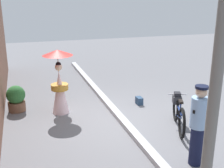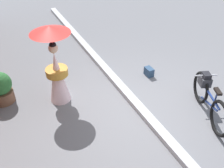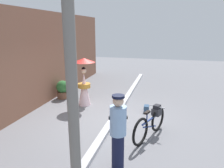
{
  "view_description": "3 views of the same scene",
  "coord_description": "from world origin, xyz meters",
  "px_view_note": "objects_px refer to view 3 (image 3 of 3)",
  "views": [
    {
      "loc": [
        -6.62,
        2.44,
        3.25
      ],
      "look_at": [
        0.16,
        0.23,
        1.04
      ],
      "focal_mm": 45.72,
      "sensor_mm": 36.0,
      "label": 1
    },
    {
      "loc": [
        -3.51,
        2.44,
        3.83
      ],
      "look_at": [
        0.16,
        0.6,
        0.81
      ],
      "focal_mm": 40.1,
      "sensor_mm": 36.0,
      "label": 2
    },
    {
      "loc": [
        -6.17,
        -1.61,
        2.91
      ],
      "look_at": [
        0.23,
        0.11,
        1.17
      ],
      "focal_mm": 33.9,
      "sensor_mm": 36.0,
      "label": 3
    }
  ],
  "objects_px": {
    "backpack_on_pavement": "(147,108)",
    "utility_pole": "(71,64)",
    "person_with_parasol": "(84,81)",
    "potted_plant_by_door": "(63,89)",
    "bicycle_near_officer": "(151,122)",
    "person_officer": "(118,131)"
  },
  "relations": [
    {
      "from": "backpack_on_pavement",
      "to": "utility_pole",
      "type": "xyz_separation_m",
      "value": [
        -4.39,
        0.75,
        2.28
      ]
    },
    {
      "from": "person_with_parasol",
      "to": "potted_plant_by_door",
      "type": "relative_size",
      "value": 2.38
    },
    {
      "from": "bicycle_near_officer",
      "to": "backpack_on_pavement",
      "type": "relative_size",
      "value": 6.27
    },
    {
      "from": "person_with_parasol",
      "to": "backpack_on_pavement",
      "type": "relative_size",
      "value": 6.97
    },
    {
      "from": "person_with_parasol",
      "to": "backpack_on_pavement",
      "type": "bearing_deg",
      "value": -92.57
    },
    {
      "from": "person_officer",
      "to": "person_with_parasol",
      "type": "xyz_separation_m",
      "value": [
        3.52,
        2.18,
        0.06
      ]
    },
    {
      "from": "potted_plant_by_door",
      "to": "utility_pole",
      "type": "bearing_deg",
      "value": -150.12
    },
    {
      "from": "utility_pole",
      "to": "person_with_parasol",
      "type": "bearing_deg",
      "value": 20.53
    },
    {
      "from": "person_officer",
      "to": "utility_pole",
      "type": "distance_m",
      "value": 1.88
    },
    {
      "from": "person_officer",
      "to": "utility_pole",
      "type": "bearing_deg",
      "value": 153.34
    },
    {
      "from": "bicycle_near_officer",
      "to": "potted_plant_by_door",
      "type": "xyz_separation_m",
      "value": [
        2.44,
        3.93,
        -0.04
      ]
    },
    {
      "from": "person_with_parasol",
      "to": "bicycle_near_officer",
      "type": "bearing_deg",
      "value": -124.99
    },
    {
      "from": "potted_plant_by_door",
      "to": "bicycle_near_officer",
      "type": "bearing_deg",
      "value": -121.79
    },
    {
      "from": "person_officer",
      "to": "bicycle_near_officer",
      "type": "bearing_deg",
      "value": -18.8
    },
    {
      "from": "backpack_on_pavement",
      "to": "utility_pole",
      "type": "height_order",
      "value": "utility_pole"
    },
    {
      "from": "potted_plant_by_door",
      "to": "backpack_on_pavement",
      "type": "bearing_deg",
      "value": -99.93
    },
    {
      "from": "person_officer",
      "to": "potted_plant_by_door",
      "type": "height_order",
      "value": "person_officer"
    },
    {
      "from": "backpack_on_pavement",
      "to": "person_with_parasol",
      "type": "bearing_deg",
      "value": 87.43
    },
    {
      "from": "person_officer",
      "to": "backpack_on_pavement",
      "type": "relative_size",
      "value": 6.28
    },
    {
      "from": "potted_plant_by_door",
      "to": "person_officer",
      "type": "bearing_deg",
      "value": -140.08
    },
    {
      "from": "potted_plant_by_door",
      "to": "utility_pole",
      "type": "distance_m",
      "value": 6.14
    },
    {
      "from": "potted_plant_by_door",
      "to": "backpack_on_pavement",
      "type": "distance_m",
      "value": 3.7
    }
  ]
}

